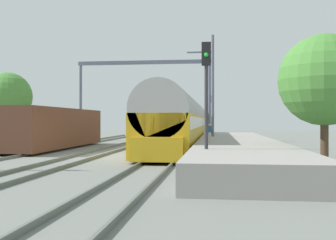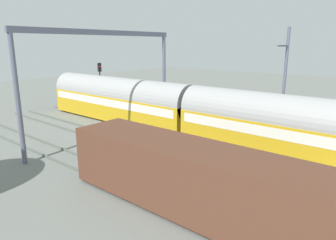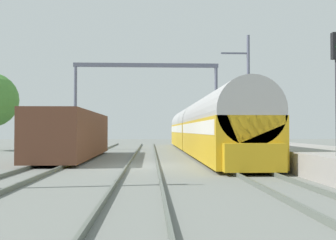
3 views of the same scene
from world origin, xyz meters
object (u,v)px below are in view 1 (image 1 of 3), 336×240
(railway_signal_near, at_px, (206,89))
(railway_signal_far, at_px, (210,110))
(freight_car, at_px, (55,128))
(passenger_train, at_px, (185,121))
(catenary_gantry, at_px, (144,83))
(person_crossing, at_px, (209,131))

(railway_signal_near, bearing_deg, railway_signal_far, 90.64)
(freight_car, distance_m, railway_signal_near, 16.21)
(passenger_train, relative_size, catenary_gantry, 2.50)
(railway_signal_near, xyz_separation_m, catenary_gantry, (-6.65, 22.85, 2.45))
(freight_car, bearing_deg, catenary_gantry, 68.48)
(railway_signal_far, bearing_deg, freight_car, -118.18)
(freight_car, height_order, catenary_gantry, catenary_gantry)
(freight_car, xyz_separation_m, person_crossing, (10.74, 10.75, -0.44))
(person_crossing, relative_size, railway_signal_near, 0.34)
(passenger_train, distance_m, freight_car, 11.05)
(person_crossing, distance_m, railway_signal_near, 22.61)
(person_crossing, height_order, catenary_gantry, catenary_gantry)
(railway_signal_near, bearing_deg, person_crossing, 90.72)
(freight_car, height_order, railway_signal_far, railway_signal_far)
(person_crossing, distance_m, catenary_gantry, 7.89)
(railway_signal_near, height_order, catenary_gantry, catenary_gantry)
(person_crossing, relative_size, catenary_gantry, 0.13)
(freight_car, height_order, person_crossing, freight_car)
(passenger_train, distance_m, catenary_gantry, 7.22)
(passenger_train, height_order, catenary_gantry, catenary_gantry)
(freight_car, relative_size, railway_signal_near, 2.58)
(person_crossing, distance_m, railway_signal_far, 9.42)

